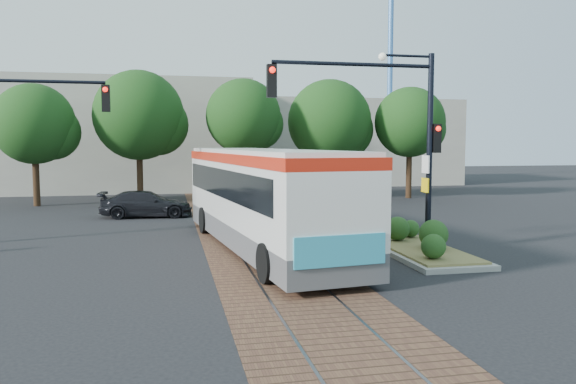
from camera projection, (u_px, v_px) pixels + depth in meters
name	position (u px, v px, depth m)	size (l,w,h in m)	color
ground	(264.00, 255.00, 17.47)	(120.00, 120.00, 0.00)	black
trackbed	(247.00, 234.00, 21.37)	(3.60, 40.00, 0.02)	brown
tree_row	(238.00, 120.00, 33.30)	(26.40, 5.60, 7.67)	#382314
warehouses	(198.00, 139.00, 45.03)	(40.00, 13.00, 8.00)	#ADA899
crane	(390.00, 65.00, 53.40)	(8.00, 0.50, 18.00)	#3F72B2
city_bus	(263.00, 194.00, 18.29)	(4.07, 12.42, 3.26)	#4D4C4F
traffic_island	(421.00, 244.00, 17.57)	(2.20, 5.20, 1.13)	gray
signal_pole_main	(393.00, 121.00, 17.13)	(5.49, 0.46, 6.00)	black
signal_pole_left	(5.00, 132.00, 19.28)	(4.99, 0.34, 6.00)	black
parked_car	(146.00, 204.00, 26.33)	(1.73, 4.26, 1.24)	black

